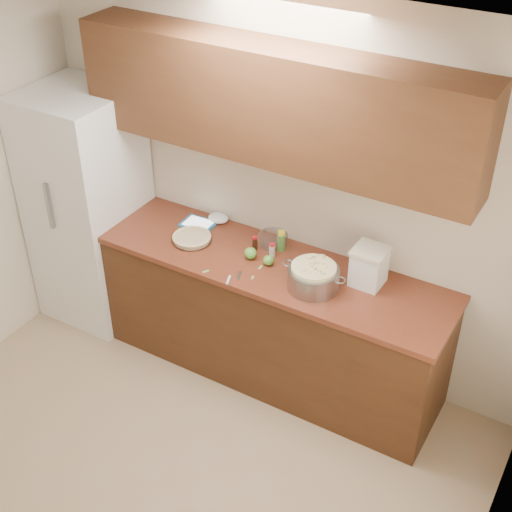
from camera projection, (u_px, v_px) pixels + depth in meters
The scene contains 19 objects.
room_shell at pixel (104, 345), 3.42m from camera, with size 3.60×3.60×3.60m.
counter_run at pixel (259, 314), 4.94m from camera, with size 2.64×0.68×0.92m.
upper_cabinets at pixel (272, 104), 4.21m from camera, with size 2.60×0.34×0.70m, color #522F19.
fridge at pixel (89, 208), 5.27m from camera, with size 0.70×0.70×1.80m, color white.
pie at pixel (192, 238), 4.86m from camera, with size 0.28×0.28×0.04m.
colander at pixel (313, 277), 4.39m from camera, with size 0.43×0.32×0.16m.
flour_canister at pixel (369, 266), 4.40m from camera, with size 0.21×0.21×0.26m.
tablet at pixel (198, 224), 5.04m from camera, with size 0.24×0.19×0.02m.
paring_knife at pixel (230, 279), 4.49m from camera, with size 0.07×0.17×0.02m.
lemon_bottle at pixel (281, 241), 4.74m from camera, with size 0.05×0.05×0.15m.
cinnamon_shaker at pixel (272, 250), 4.69m from camera, with size 0.04×0.04×0.10m.
vanilla_bottle at pixel (255, 243), 4.75m from camera, with size 0.04×0.04×0.10m.
mixing_bowl at pixel (273, 239), 4.81m from camera, with size 0.21×0.21×0.08m.
paper_towel at pixel (218, 218), 5.06m from camera, with size 0.15×0.12×0.06m, color white.
apple_left at pixel (250, 253), 4.67m from camera, with size 0.08×0.08×0.09m.
apple_center at pixel (269, 260), 4.61m from camera, with size 0.07×0.07×0.08m.
peel_a at pixel (206, 271), 4.57m from camera, with size 0.04×0.02×0.00m, color #84AB53.
peel_b at pixel (253, 277), 4.52m from camera, with size 0.04×0.01×0.00m, color #84AB53.
peel_c at pixel (260, 267), 4.61m from camera, with size 0.04×0.02×0.00m, color #84AB53.
Camera 1 is at (1.94, -1.85, 3.59)m, focal length 50.00 mm.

